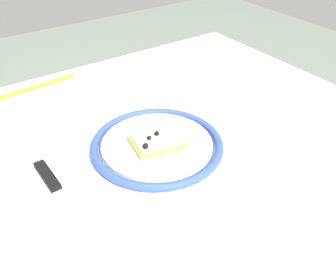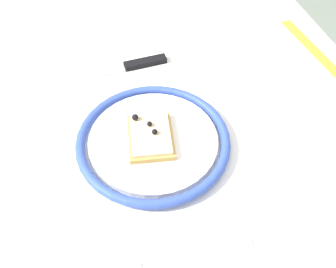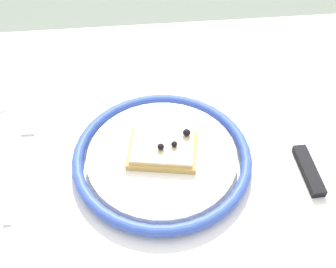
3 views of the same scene
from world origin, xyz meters
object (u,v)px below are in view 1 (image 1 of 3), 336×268
(pizza_slice_near, at_px, (157,141))
(napkin, at_px, (329,131))
(measuring_tape, at_px, (28,90))
(fork, at_px, (238,120))
(plate, at_px, (157,145))
(knife, at_px, (53,185))
(dining_table, at_px, (129,181))

(pizza_slice_near, height_order, napkin, pizza_slice_near)
(measuring_tape, bearing_deg, fork, 125.18)
(plate, height_order, knife, plate)
(dining_table, relative_size, measuring_tape, 4.52)
(pizza_slice_near, relative_size, knife, 0.47)
(plate, distance_m, napkin, 0.38)
(dining_table, bearing_deg, pizza_slice_near, 134.92)
(measuring_tape, distance_m, napkin, 0.74)
(dining_table, xyz_separation_m, napkin, (-0.39, 0.20, 0.09))
(dining_table, height_order, knife, knife)
(knife, xyz_separation_m, fork, (-0.43, 0.03, -0.00))
(dining_table, relative_size, fork, 5.92)
(napkin, bearing_deg, plate, -24.61)
(fork, height_order, measuring_tape, fork)
(dining_table, xyz_separation_m, measuring_tape, (0.09, -0.36, 0.09))
(dining_table, xyz_separation_m, plate, (-0.05, 0.04, 0.10))
(dining_table, distance_m, knife, 0.19)
(dining_table, distance_m, napkin, 0.45)
(dining_table, relative_size, knife, 4.96)
(pizza_slice_near, bearing_deg, dining_table, -45.08)
(plate, height_order, pizza_slice_near, pizza_slice_near)
(plate, bearing_deg, dining_table, -41.40)
(fork, xyz_separation_m, napkin, (-0.13, 0.15, 0.00))
(napkin, bearing_deg, pizza_slice_near, -23.95)
(pizza_slice_near, xyz_separation_m, knife, (0.21, -0.02, -0.02))
(pizza_slice_near, relative_size, fork, 0.56)
(dining_table, bearing_deg, plate, 138.60)
(measuring_tape, bearing_deg, pizza_slice_near, 103.61)
(pizza_slice_near, bearing_deg, plate, -113.83)
(plate, distance_m, measuring_tape, 0.43)
(plate, relative_size, fork, 1.33)
(pizza_slice_near, relative_size, napkin, 0.80)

